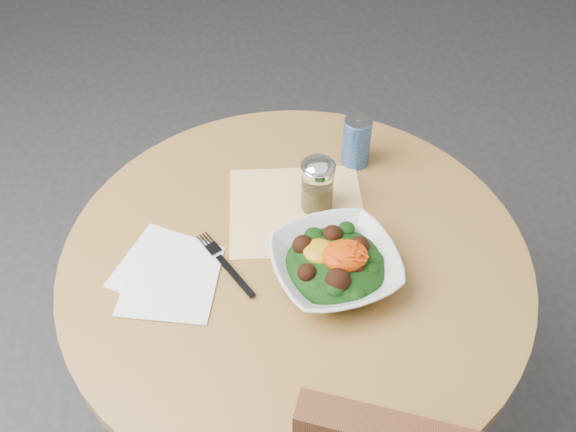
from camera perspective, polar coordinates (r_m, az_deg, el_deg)
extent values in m
plane|color=#2C2C2F|center=(1.87, 0.45, -18.33)|extent=(6.00, 6.00, 0.00)
cylinder|color=black|center=(1.86, 0.45, -18.13)|extent=(0.52, 0.52, 0.03)
cylinder|color=black|center=(1.55, 0.53, -12.84)|extent=(0.10, 0.10, 0.71)
cylinder|color=#A8773C|center=(1.24, 0.65, -4.11)|extent=(0.90, 0.90, 0.04)
cube|color=#F0A00C|center=(1.31, 0.78, 0.54)|extent=(0.30, 0.28, 0.00)
cube|color=white|center=(1.23, -10.79, -4.46)|extent=(0.23, 0.23, 0.00)
cube|color=white|center=(1.20, -10.41, -5.83)|extent=(0.21, 0.21, 0.00)
imported|color=silver|center=(1.18, 4.17, -4.42)|extent=(0.26, 0.26, 0.06)
ellipsoid|color=black|center=(1.18, 4.16, -4.47)|extent=(0.19, 0.19, 0.07)
ellipsoid|color=#BC9012|center=(1.16, 2.80, -3.13)|extent=(0.06, 0.06, 0.02)
ellipsoid|color=red|center=(1.15, 5.08, -3.52)|extent=(0.08, 0.07, 0.04)
cube|color=black|center=(1.19, -4.72, -5.34)|extent=(0.06, 0.11, 0.00)
cube|color=black|center=(1.25, -6.99, -2.51)|extent=(0.05, 0.07, 0.00)
cylinder|color=silver|center=(1.28, 2.62, 2.50)|extent=(0.06, 0.06, 0.10)
cylinder|color=olive|center=(1.30, 2.59, 1.82)|extent=(0.05, 0.05, 0.05)
cylinder|color=silver|center=(1.24, 2.70, 4.28)|extent=(0.07, 0.07, 0.01)
ellipsoid|color=silver|center=(1.24, 2.71, 4.48)|extent=(0.06, 0.06, 0.03)
cylinder|color=navy|center=(1.38, 6.10, 6.59)|extent=(0.06, 0.06, 0.11)
cylinder|color=#B7B7BF|center=(1.35, 6.29, 8.45)|extent=(0.06, 0.06, 0.00)
cube|color=#B7B7BF|center=(1.35, 6.23, 8.72)|extent=(0.01, 0.02, 0.00)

